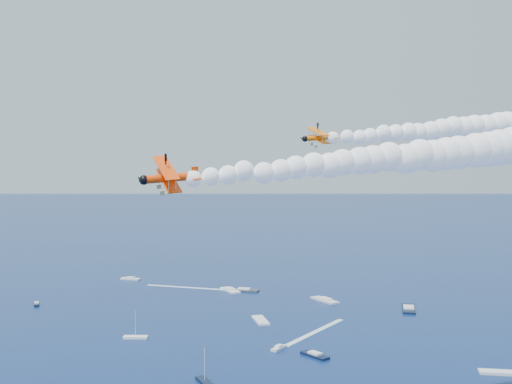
{
  "coord_description": "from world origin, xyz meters",
  "views": [
    {
      "loc": [
        -3.47,
        -82.9,
        55.02
      ],
      "look_at": [
        -8.27,
        20.67,
        49.59
      ],
      "focal_mm": 45.05,
      "sensor_mm": 36.0,
      "label": 1
    }
  ],
  "objects": [
    {
      "name": "biplane_lead",
      "position": [
        2.82,
        36.52,
        58.83
      ],
      "size": [
        9.22,
        10.44,
        6.76
      ],
      "primitive_type": null,
      "rotation": [
        -0.24,
        0.07,
        3.51
      ],
      "color": "#FC6B05"
    },
    {
      "name": "boat_wakes",
      "position": [
        -19.5,
        152.4,
        0.03
      ],
      "size": [
        79.97,
        90.5,
        0.04
      ],
      "color": "white",
      "rests_on": "ground"
    },
    {
      "name": "smoke_trail_trail",
      "position": [
        10.09,
        16.29,
        54.77
      ],
      "size": [
        65.45,
        46.96,
        11.21
      ],
      "primitive_type": null,
      "rotation": [
        0.0,
        0.0,
        3.51
      ],
      "color": "white"
    },
    {
      "name": "smoke_trail_lead",
      "position": [
        32.28,
        47.95,
        61.25
      ],
      "size": [
        65.45,
        46.8,
        11.21
      ],
      "primitive_type": null,
      "rotation": [
        0.0,
        0.0,
        3.51
      ],
      "color": "white"
    },
    {
      "name": "spectator_boats",
      "position": [
        10.42,
        121.08,
        0.35
      ],
      "size": [
        220.32,
        186.53,
        0.7
      ],
      "color": "#313942",
      "rests_on": "ground"
    },
    {
      "name": "biplane_trail",
      "position": [
        -19.35,
        4.81,
        52.35
      ],
      "size": [
        11.52,
        13.07,
        9.02
      ],
      "primitive_type": null,
      "rotation": [
        -0.34,
        0.07,
        3.51
      ],
      "color": "#FF4005"
    }
  ]
}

